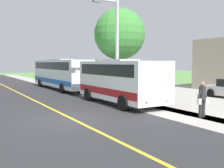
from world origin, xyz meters
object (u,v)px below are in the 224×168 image
Objects in this scene: transit_bus_rear at (61,73)px; pedestrian_with_bags at (202,98)px; tree_curbside at (120,34)px; shuttle_bus_front at (120,79)px; street_light_pole at (116,45)px.

pedestrian_with_bags is (-1.21, 16.98, -0.73)m from transit_bus_rear.
tree_curbside is at bearing -99.30° from pedestrian_with_bags.
shuttle_bus_front is 2.57m from street_light_pole.
street_light_pole is (-0.38, 10.10, 2.22)m from transit_bus_rear.
street_light_pole reaches higher than transit_bus_rear.
tree_curbside is (-2.84, -4.61, 3.50)m from shuttle_bus_front.
shuttle_bus_front is at bearing 58.39° from tree_curbside.
street_light_pole reaches higher than pedestrian_with_bags.
street_light_pole is 4.48m from tree_curbside.
tree_curbside is (-1.70, -10.37, 4.15)m from pedestrian_with_bags.
pedestrian_with_bags is (-1.14, 5.76, -0.65)m from shuttle_bus_front.
tree_curbside reaches higher than pedestrian_with_bags.
tree_curbside reaches higher than transit_bus_rear.
street_light_pole is at bearing 53.99° from tree_curbside.
shuttle_bus_front is at bearing 90.39° from transit_bus_rear.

